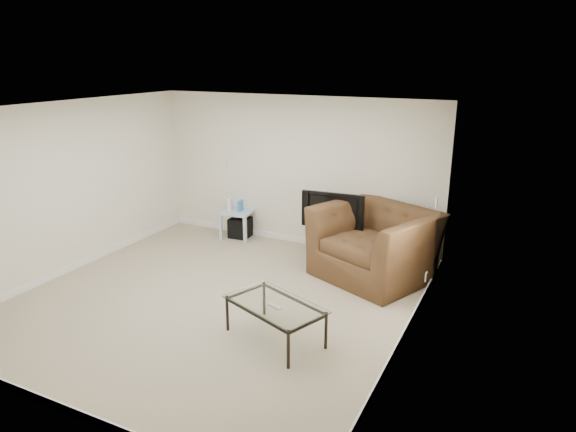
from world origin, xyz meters
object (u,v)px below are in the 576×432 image
at_px(television, 334,209).
at_px(coffee_table, 275,322).
at_px(side_table, 238,224).
at_px(recliner, 376,232).
at_px(tv_stand, 334,242).
at_px(subwoofer, 240,227).

height_order(television, coffee_table, television).
height_order(side_table, recliner, recliner).
distance_m(tv_stand, television, 0.56).
distance_m(side_table, recliner, 2.78).
distance_m(side_table, subwoofer, 0.08).
distance_m(tv_stand, side_table, 1.92).
distance_m(side_table, coffee_table, 3.55).
distance_m(tv_stand, subwoofer, 1.90).
distance_m(tv_stand, coffee_table, 2.58).
height_order(television, recliner, recliner).
distance_m(television, side_table, 2.02).
height_order(side_table, subwoofer, side_table).
bearing_deg(recliner, coffee_table, -79.38).
bearing_deg(recliner, side_table, -169.49).
relative_size(subwoofer, recliner, 0.22).
height_order(tv_stand, subwoofer, tv_stand).
relative_size(tv_stand, coffee_table, 0.59).
distance_m(tv_stand, recliner, 0.95).
distance_m(television, subwoofer, 2.02).
bearing_deg(coffee_table, side_table, 128.05).
xyz_separation_m(television, coffee_table, (0.28, -2.54, -0.62)).
bearing_deg(tv_stand, side_table, 165.13).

